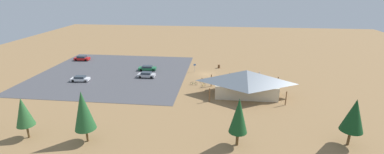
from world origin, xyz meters
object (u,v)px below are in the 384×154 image
at_px(trash_bin, 219,66).
at_px(pine_mideast, 239,116).
at_px(pine_center, 23,112).
at_px(visitor_near_lot, 259,75).
at_px(pine_far_east, 83,111).
at_px(bicycle_orange_edge_south, 202,80).
at_px(bicycle_yellow_yard_center, 203,85).
at_px(bike_pavilion, 246,81).
at_px(lot_sign, 195,67).
at_px(car_silver_aisle_side, 146,75).
at_px(bicycle_red_near_sign, 231,75).
at_px(car_red_mid_lot, 82,58).
at_px(bicycle_purple_back_row, 236,77).
at_px(bicycle_blue_yard_front, 226,78).
at_px(bicycle_teal_lone_east, 243,76).
at_px(car_green_far_end, 147,68).
at_px(bicycle_green_front_row, 194,84).
at_px(pine_west, 354,115).
at_px(car_white_second_row, 80,79).

height_order(trash_bin, pine_mideast, pine_mideast).
xyz_separation_m(pine_center, visitor_near_lot, (-37.82, -30.77, -3.31)).
bearing_deg(pine_far_east, bicycle_orange_edge_south, -118.94).
bearing_deg(bicycle_yellow_yard_center, bike_pavilion, 158.69).
xyz_separation_m(lot_sign, car_silver_aisle_side, (11.35, 5.86, -0.68)).
xyz_separation_m(pine_mideast, bicycle_yellow_yard_center, (6.47, -22.10, -4.30)).
distance_m(bicycle_red_near_sign, car_red_mid_lot, 45.18).
relative_size(bicycle_purple_back_row, visitor_near_lot, 0.90).
distance_m(pine_mideast, visitor_near_lot, 30.20).
xyz_separation_m(bike_pavilion, trash_bin, (5.77, -18.15, -2.61)).
relative_size(trash_bin, pine_far_east, 0.11).
relative_size(car_silver_aisle_side, visitor_near_lot, 2.36).
distance_m(bicycle_blue_yard_front, bicycle_teal_lone_east, 4.46).
bearing_deg(car_green_far_end, visitor_near_lot, 173.82).
bearing_deg(car_silver_aisle_side, pine_center, 70.13).
distance_m(pine_center, bicycle_blue_yard_front, 42.02).
distance_m(bicycle_red_near_sign, bicycle_purple_back_row, 1.90).
bearing_deg(lot_sign, bicycle_purple_back_row, 158.04).
bearing_deg(car_green_far_end, bicycle_green_front_row, 145.48).
relative_size(pine_west, bicycle_purple_back_row, 4.37).
height_order(pine_mideast, car_silver_aisle_side, pine_mideast).
bearing_deg(bicycle_orange_edge_south, bicycle_yellow_yard_center, 97.42).
relative_size(trash_bin, car_silver_aisle_side, 0.21).
height_order(bicycle_purple_back_row, visitor_near_lot, visitor_near_lot).
bearing_deg(pine_west, bicycle_green_front_row, -40.81).
bearing_deg(trash_bin, bicycle_green_front_row, 68.03).
height_order(bicycle_red_near_sign, bicycle_purple_back_row, bicycle_red_near_sign).
distance_m(bicycle_purple_back_row, car_white_second_row, 37.22).
bearing_deg(bicycle_teal_lone_east, bicycle_red_near_sign, -12.84).
relative_size(bike_pavilion, bicycle_green_front_row, 8.77).
relative_size(trash_bin, pine_west, 0.13).
relative_size(bike_pavilion, pine_mideast, 2.04).
relative_size(pine_far_east, bicycle_purple_back_row, 4.86).
xyz_separation_m(pine_center, bicycle_orange_edge_south, (-24.22, -27.01, -3.88)).
bearing_deg(trash_bin, pine_center, 53.92).
bearing_deg(trash_bin, bicycle_orange_edge_south, 71.91).
bearing_deg(pine_mideast, pine_west, -173.37).
distance_m(bike_pavilion, bicycle_blue_yard_front, 10.34).
height_order(bicycle_yellow_yard_center, visitor_near_lot, visitor_near_lot).
relative_size(bike_pavilion, lot_sign, 6.77).
distance_m(bicycle_yellow_yard_center, car_silver_aisle_side, 15.16).
bearing_deg(bicycle_blue_yard_front, car_green_far_end, -12.29).
distance_m(pine_west, bicycle_yellow_yard_center, 30.49).
height_order(trash_bin, pine_center, pine_center).
height_order(pine_far_east, car_white_second_row, pine_far_east).
bearing_deg(bicycle_blue_yard_front, lot_sign, -31.09).
height_order(pine_mideast, visitor_near_lot, pine_mideast).
xyz_separation_m(bike_pavilion, visitor_near_lot, (-4.15, -10.64, -2.10)).
bearing_deg(bicycle_orange_edge_south, trash_bin, -108.09).
relative_size(bicycle_blue_yard_front, visitor_near_lot, 0.98).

